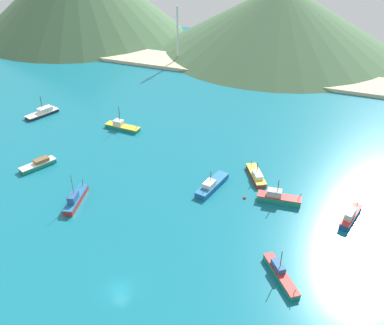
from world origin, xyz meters
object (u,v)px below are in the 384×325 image
at_px(fishing_boat_1, 278,198).
at_px(fishing_boat_3, 122,126).
at_px(fishing_boat_8, 43,112).
at_px(radio_tower, 178,34).
at_px(fishing_boat_4, 75,199).
at_px(fishing_boat_7, 351,216).
at_px(fishing_boat_6, 256,175).
at_px(buoy_1, 245,198).
at_px(fishing_boat_0, 38,164).
at_px(fishing_boat_5, 212,185).
at_px(fishing_boat_2, 280,274).

bearing_deg(fishing_boat_1, fishing_boat_3, 159.40).
relative_size(fishing_boat_8, radio_tower, 0.48).
xyz_separation_m(fishing_boat_4, fishing_boat_7, (56.52, 15.86, 0.04)).
bearing_deg(fishing_boat_1, fishing_boat_4, -157.88).
relative_size(fishing_boat_3, fishing_boat_8, 1.02).
distance_m(fishing_boat_6, fishing_boat_8, 71.00).
bearing_deg(buoy_1, fishing_boat_4, -155.93).
relative_size(fishing_boat_4, fishing_boat_8, 1.00).
xyz_separation_m(fishing_boat_6, fishing_boat_7, (22.15, -8.46, 0.31)).
relative_size(fishing_boat_0, fishing_boat_1, 0.95).
height_order(fishing_boat_4, fishing_boat_7, fishing_boat_4).
relative_size(fishing_boat_0, fishing_boat_5, 0.81).
height_order(fishing_boat_0, radio_tower, radio_tower).
xyz_separation_m(fishing_boat_1, buoy_1, (-7.18, -1.55, -0.90)).
distance_m(fishing_boat_2, fishing_boat_8, 91.39).
xyz_separation_m(fishing_boat_1, fishing_boat_4, (-41.23, -16.76, -0.03)).
xyz_separation_m(fishing_boat_4, buoy_1, (34.05, 15.21, -0.88)).
xyz_separation_m(fishing_boat_0, fishing_boat_2, (63.58, -14.57, -0.01)).
relative_size(fishing_boat_4, fishing_boat_5, 0.93).
xyz_separation_m(fishing_boat_0, fishing_boat_8, (-18.54, 25.55, 0.07)).
distance_m(fishing_boat_5, fishing_boat_6, 11.60).
relative_size(fishing_boat_5, radio_tower, 0.52).
height_order(fishing_boat_3, fishing_boat_4, fishing_boat_4).
height_order(fishing_boat_0, fishing_boat_8, fishing_boat_8).
height_order(fishing_boat_0, fishing_boat_7, fishing_boat_7).
distance_m(fishing_boat_4, radio_tower, 99.01).
bearing_deg(fishing_boat_5, fishing_boat_0, -170.53).
distance_m(fishing_boat_3, buoy_1, 47.08).
bearing_deg(fishing_boat_7, fishing_boat_6, 159.09).
bearing_deg(fishing_boat_5, fishing_boat_2, -46.79).
xyz_separation_m(fishing_boat_0, fishing_boat_5, (43.13, 7.20, 0.05)).
bearing_deg(fishing_boat_6, fishing_boat_8, 171.49).
distance_m(fishing_boat_1, fishing_boat_6, 10.21).
distance_m(fishing_boat_3, radio_tower, 63.03).
height_order(fishing_boat_2, fishing_boat_4, fishing_boat_4).
bearing_deg(radio_tower, fishing_boat_6, -54.76).
bearing_deg(buoy_1, fishing_boat_5, 171.24).
bearing_deg(fishing_boat_4, fishing_boat_6, 35.28).
xyz_separation_m(fishing_boat_0, fishing_boat_4, (17.30, -9.28, 0.25)).
height_order(fishing_boat_5, buoy_1, fishing_boat_5).
relative_size(fishing_boat_0, fishing_boat_6, 0.96).
bearing_deg(buoy_1, fishing_boat_3, 154.55).
xyz_separation_m(fishing_boat_3, fishing_boat_7, (64.97, -19.58, 0.25)).
xyz_separation_m(fishing_boat_4, fishing_boat_6, (34.37, 24.32, -0.27)).
distance_m(fishing_boat_1, buoy_1, 7.40).
xyz_separation_m(fishing_boat_2, fishing_boat_8, (-82.12, 40.12, 0.08)).
relative_size(fishing_boat_0, radio_tower, 0.42).
bearing_deg(fishing_boat_8, fishing_boat_0, -54.03).
xyz_separation_m(fishing_boat_4, radio_tower, (-16.97, 96.99, 10.36)).
bearing_deg(fishing_boat_6, fishing_boat_0, -163.77).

